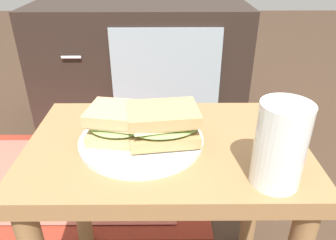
{
  "coord_description": "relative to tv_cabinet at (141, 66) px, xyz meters",
  "views": [
    {
      "loc": [
        0.0,
        -0.56,
        0.82
      ],
      "look_at": [
        0.01,
        0.0,
        0.51
      ],
      "focal_mm": 34.89,
      "sensor_mm": 36.0,
      "label": 1
    }
  ],
  "objects": [
    {
      "name": "area_rug",
      "position": [
        -0.36,
        -0.48,
        -0.29
      ],
      "size": [
        1.26,
        0.63,
        0.01
      ],
      "color": "maroon",
      "rests_on": "ground"
    },
    {
      "name": "sandwich_back",
      "position": [
        0.11,
        -0.96,
        0.22
      ],
      "size": [
        0.16,
        0.12,
        0.07
      ],
      "color": "tan",
      "rests_on": "plate"
    },
    {
      "name": "beer_glass",
      "position": [
        0.3,
        -1.07,
        0.24
      ],
      "size": [
        0.08,
        0.08,
        0.15
      ],
      "color": "silver",
      "rests_on": "side_table"
    },
    {
      "name": "plate",
      "position": [
        0.07,
        -0.95,
        0.17
      ],
      "size": [
        0.25,
        0.25,
        0.01
      ],
      "primitive_type": "cylinder",
      "color": "silver",
      "rests_on": "side_table"
    },
    {
      "name": "sandwich_front",
      "position": [
        0.02,
        -0.94,
        0.21
      ],
      "size": [
        0.13,
        0.11,
        0.07
      ],
      "color": "tan",
      "rests_on": "plate"
    },
    {
      "name": "tv_cabinet",
      "position": [
        0.0,
        0.0,
        0.0
      ],
      "size": [
        0.96,
        0.46,
        0.58
      ],
      "color": "black",
      "rests_on": "ground"
    },
    {
      "name": "side_table",
      "position": [
        0.12,
        -0.95,
        0.08
      ],
      "size": [
        0.56,
        0.36,
        0.46
      ],
      "color": "olive",
      "rests_on": "ground"
    }
  ]
}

